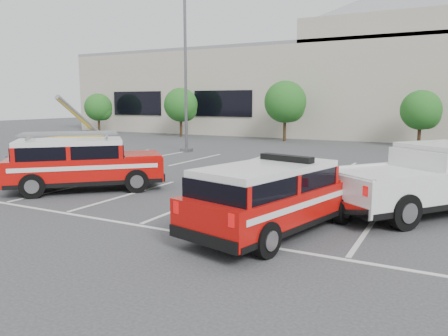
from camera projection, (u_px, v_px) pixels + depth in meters
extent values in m
plane|color=#313134|center=(195.00, 203.00, 13.90)|extent=(120.00, 120.00, 0.00)
cube|color=silver|center=(252.00, 180.00, 17.83)|extent=(23.00, 15.00, 0.01)
cube|color=beige|center=(372.00, 93.00, 41.27)|extent=(60.00, 15.00, 8.00)
cube|color=gray|center=(374.00, 48.00, 40.64)|extent=(60.00, 15.00, 0.30)
cube|color=beige|center=(395.00, 35.00, 38.27)|extent=(14.00, 12.00, 2.00)
pyramid|color=gray|center=(397.00, 4.00, 37.88)|extent=(15.98, 15.98, 3.20)
cylinder|color=#3F2B19|center=(99.00, 125.00, 44.55)|extent=(0.24, 0.24, 1.51)
sphere|color=#16541A|center=(98.00, 107.00, 44.27)|extent=(2.77, 2.77, 2.77)
sphere|color=#16541A|center=(103.00, 111.00, 44.32)|extent=(1.85, 1.85, 1.85)
cylinder|color=#3F2B19|center=(181.00, 127.00, 39.92)|extent=(0.24, 0.24, 1.67)
sphere|color=#16541A|center=(181.00, 105.00, 39.61)|extent=(3.07, 3.07, 3.07)
sphere|color=#16541A|center=(186.00, 110.00, 39.67)|extent=(2.05, 2.05, 2.05)
cylinder|color=#3F2B19|center=(285.00, 130.00, 35.30)|extent=(0.24, 0.24, 1.84)
sphere|color=#16541A|center=(285.00, 102.00, 34.96)|extent=(3.37, 3.37, 3.37)
sphere|color=#16541A|center=(291.00, 108.00, 35.03)|extent=(2.24, 2.24, 2.24)
cylinder|color=#3F2B19|center=(419.00, 136.00, 30.71)|extent=(0.24, 0.24, 1.51)
sphere|color=#16541A|center=(421.00, 110.00, 30.43)|extent=(2.77, 2.77, 2.77)
sphere|color=#16541A|center=(427.00, 116.00, 30.48)|extent=(1.85, 1.85, 1.85)
cube|color=#59595E|center=(187.00, 150.00, 28.06)|extent=(0.60, 0.60, 0.20)
cylinder|color=#59595E|center=(186.00, 72.00, 27.32)|extent=(0.18, 0.18, 10.00)
cube|color=#B00C08|center=(278.00, 202.00, 10.81)|extent=(3.17, 5.66, 0.82)
cube|color=black|center=(267.00, 180.00, 10.35)|extent=(2.64, 4.11, 0.43)
cube|color=silver|center=(267.00, 168.00, 10.31)|extent=(2.59, 4.03, 0.16)
cube|color=black|center=(287.00, 158.00, 10.90)|extent=(1.46, 0.61, 0.15)
cube|color=silver|center=(430.00, 183.00, 12.66)|extent=(5.74, 6.52, 0.94)
cube|color=black|center=(446.00, 158.00, 12.79)|extent=(3.04, 3.08, 0.49)
cube|color=silver|center=(447.00, 146.00, 12.74)|extent=(2.97, 3.01, 0.18)
cube|color=#B00C08|center=(86.00, 168.00, 15.86)|extent=(5.32, 5.21, 0.88)
cube|color=black|center=(70.00, 150.00, 15.62)|extent=(3.99, 3.93, 0.46)
cube|color=silver|center=(70.00, 142.00, 15.57)|extent=(3.91, 3.85, 0.17)
cube|color=#A5A5A8|center=(69.00, 134.00, 15.53)|extent=(3.76, 3.72, 0.06)
cube|color=#59595E|center=(74.00, 157.00, 20.64)|extent=(2.54, 3.97, 1.18)
cube|color=gold|center=(73.00, 141.00, 20.53)|extent=(1.83, 2.44, 0.43)
cylinder|color=#A5A5A8|center=(82.00, 119.00, 20.95)|extent=(0.40, 3.15, 2.31)
cube|color=#59595E|center=(26.00, 163.00, 20.25)|extent=(1.13, 1.34, 0.75)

